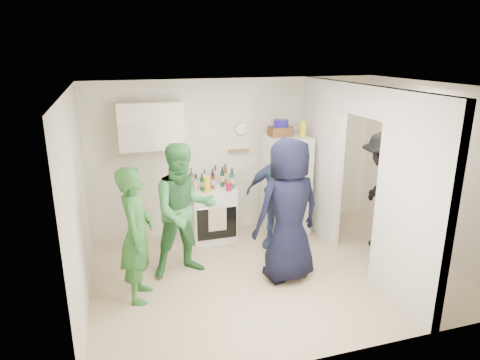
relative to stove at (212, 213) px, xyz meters
name	(u,v)px	position (x,y,z in m)	size (l,w,h in m)	color
floor	(274,273)	(0.53, -1.37, -0.42)	(4.80, 4.80, 0.00)	#CBB48F
wall_back	(238,156)	(0.53, 0.33, 0.83)	(4.80, 4.80, 0.00)	silver
wall_front	(345,241)	(0.53, -3.07, 0.83)	(4.80, 4.80, 0.00)	silver
wall_left	(77,206)	(-1.87, -1.37, 0.83)	(3.40, 3.40, 0.00)	silver
wall_right	(432,171)	(2.93, -1.37, 0.83)	(3.40, 3.40, 0.00)	silver
ceiling	(279,87)	(0.53, -1.37, 2.08)	(4.80, 4.80, 0.00)	white
partition_pier_back	(321,159)	(1.73, -0.27, 0.83)	(0.12, 1.20, 2.50)	silver
partition_pier_front	(412,206)	(1.73, -2.47, 0.83)	(0.12, 1.20, 2.50)	silver
partition_header	(365,100)	(1.73, -1.37, 1.88)	(0.12, 1.00, 0.40)	silver
stove	(212,213)	(0.00, 0.00, 0.00)	(0.71, 0.59, 0.85)	white
upper_cabinet	(151,126)	(-0.87, 0.15, 1.43)	(0.95, 0.34, 0.70)	silver
fridge	(286,184)	(1.24, -0.03, 0.38)	(0.66, 0.64, 1.60)	silver
wicker_basket	(280,131)	(1.14, 0.02, 1.26)	(0.35, 0.25, 0.15)	brown
blue_bowl	(281,123)	(1.14, 0.02, 1.39)	(0.24, 0.24, 0.11)	navy
yellow_cup_stack_top	(303,129)	(1.46, -0.13, 1.31)	(0.09, 0.09, 0.25)	#D4DC12
wall_clock	(241,129)	(0.58, 0.31, 1.28)	(0.22, 0.22, 0.03)	white
spice_shelf	(239,151)	(0.53, 0.28, 0.93)	(0.35, 0.08, 0.03)	olive
nook_window	(425,141)	(2.91, -1.17, 1.23)	(0.03, 0.70, 0.80)	black
nook_window_frame	(424,141)	(2.89, -1.17, 1.23)	(0.04, 0.76, 0.86)	white
nook_valance	(425,117)	(2.87, -1.17, 1.58)	(0.04, 0.82, 0.18)	white
yellow_cup_stack_stove	(207,185)	(-0.12, -0.22, 0.55)	(0.09, 0.09, 0.25)	yellow
red_cup	(229,187)	(0.22, -0.20, 0.48)	(0.09, 0.09, 0.12)	#A80B2B
person_green_left	(137,235)	(-1.25, -1.42, 0.41)	(0.61, 0.40, 1.67)	#377930
person_green_center	(184,211)	(-0.61, -0.98, 0.48)	(0.88, 0.68, 1.80)	#3C8A46
person_denim	(276,196)	(0.86, -0.56, 0.39)	(0.95, 0.40, 1.63)	#344772
person_navy	(288,211)	(0.65, -1.50, 0.53)	(0.93, 0.60, 1.90)	black
person_nook	(382,192)	(2.32, -1.10, 0.48)	(1.17, 0.67, 1.81)	black
bottle_a	(191,178)	(-0.30, 0.13, 0.58)	(0.06, 0.06, 0.31)	brown
bottle_b	(202,182)	(-0.17, -0.07, 0.56)	(0.06, 0.06, 0.27)	#194B26
bottle_c	(205,178)	(-0.08, 0.14, 0.56)	(0.07, 0.07, 0.27)	silver
bottle_d	(213,181)	(0.01, -0.04, 0.56)	(0.07, 0.07, 0.27)	brown
bottle_e	(215,175)	(0.10, 0.18, 0.58)	(0.07, 0.07, 0.31)	silver
bottle_f	(222,177)	(0.18, 0.04, 0.59)	(0.06, 0.06, 0.33)	#13351E
bottle_g	(225,174)	(0.26, 0.16, 0.59)	(0.07, 0.07, 0.33)	brown
bottle_h	(195,183)	(-0.28, -0.11, 0.56)	(0.07, 0.07, 0.28)	#979AA2
bottle_i	(213,177)	(0.04, 0.10, 0.57)	(0.06, 0.06, 0.29)	#541F0E
bottle_j	(232,179)	(0.30, -0.12, 0.59)	(0.08, 0.08, 0.33)	#1F5C40
bottle_k	(197,181)	(-0.23, 0.05, 0.55)	(0.06, 0.06, 0.25)	brown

